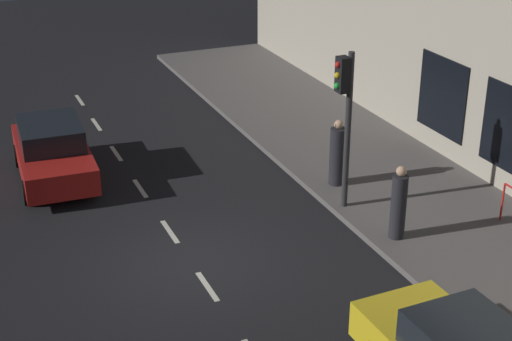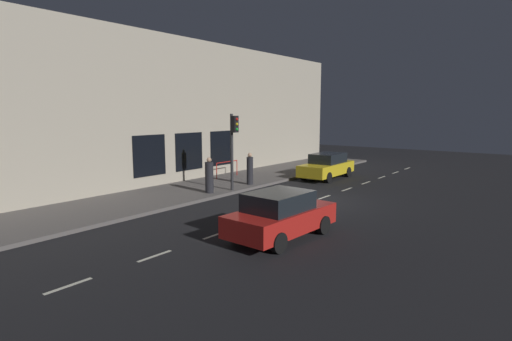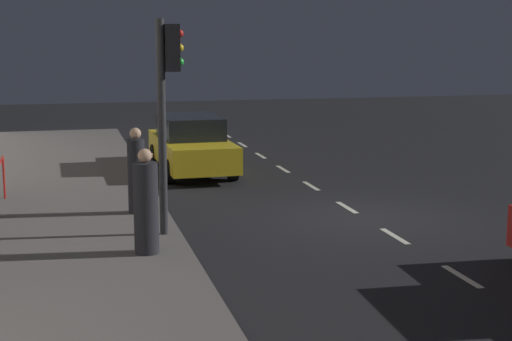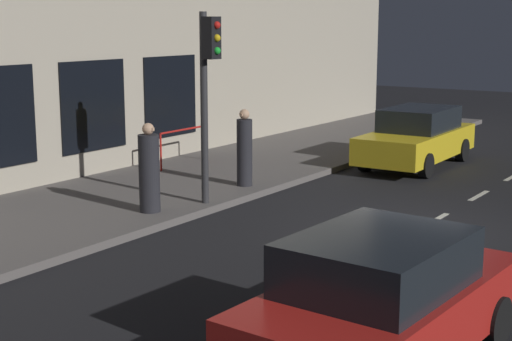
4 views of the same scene
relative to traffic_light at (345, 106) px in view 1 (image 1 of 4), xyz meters
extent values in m
plane|color=black|center=(-4.22, -0.93, -2.79)|extent=(60.00, 60.00, 0.00)
cube|color=#5B5654|center=(2.03, -0.93, -2.72)|extent=(4.50, 32.00, 0.15)
cube|color=black|center=(4.25, -0.93, -0.94)|extent=(0.04, 2.11, 2.20)
cube|color=black|center=(4.25, 1.96, -0.94)|extent=(0.04, 2.11, 2.20)
cube|color=beige|center=(-4.22, -1.93, -2.79)|extent=(0.12, 1.20, 0.01)
cube|color=beige|center=(-4.22, 0.67, -2.79)|extent=(0.12, 1.20, 0.01)
cube|color=beige|center=(-4.22, 3.27, -2.79)|extent=(0.12, 1.20, 0.01)
cube|color=beige|center=(-4.22, 5.87, -2.79)|extent=(0.12, 1.20, 0.01)
cube|color=beige|center=(-4.22, 8.47, -2.79)|extent=(0.12, 1.20, 0.01)
cube|color=beige|center=(-4.22, 11.07, -2.79)|extent=(0.12, 1.20, 0.01)
cylinder|color=#2D2D30|center=(0.10, 0.00, -0.68)|extent=(0.15, 0.15, 3.93)
cube|color=black|center=(-0.10, 0.00, 0.77)|extent=(0.26, 0.32, 0.84)
sphere|color=red|center=(-0.24, 0.00, 1.02)|extent=(0.15, 0.15, 0.15)
sphere|color=gold|center=(-0.24, 0.00, 0.77)|extent=(0.15, 0.15, 0.15)
sphere|color=green|center=(-0.24, 0.00, 0.52)|extent=(0.15, 0.15, 0.15)
cube|color=red|center=(-6.16, 4.75, -2.16)|extent=(2.01, 4.18, 0.70)
cube|color=black|center=(-6.16, 4.91, -1.51)|extent=(1.70, 2.21, 0.60)
cylinder|color=black|center=(-5.38, 3.44, -2.47)|extent=(0.25, 0.65, 0.64)
cylinder|color=black|center=(-7.07, 3.52, -2.47)|extent=(0.25, 0.65, 0.64)
cylinder|color=black|center=(-5.26, 5.97, -2.47)|extent=(0.25, 0.65, 0.64)
cylinder|color=black|center=(-6.94, 6.06, -2.47)|extent=(0.25, 0.65, 0.64)
cylinder|color=black|center=(-0.79, -5.70, -2.47)|extent=(0.23, 0.64, 0.64)
cylinder|color=#232328|center=(0.42, -1.89, -1.87)|extent=(0.38, 0.38, 1.54)
sphere|color=tan|center=(0.42, -1.89, -0.99)|extent=(0.23, 0.23, 0.23)
cube|color=tan|center=(0.42, -1.77, -0.99)|extent=(0.07, 0.05, 0.07)
cylinder|color=#232328|center=(0.55, 1.22, -1.87)|extent=(0.46, 0.46, 1.55)
sphere|color=tan|center=(0.55, 1.22, -0.98)|extent=(0.23, 0.23, 0.23)
cube|color=tan|center=(0.44, 1.21, -0.98)|extent=(0.05, 0.07, 0.07)
cylinder|color=red|center=(3.19, -2.14, -2.17)|extent=(0.05, 0.05, 0.95)
camera|label=1|loc=(-8.79, -15.12, 6.11)|focal=54.86mm
camera|label=2|loc=(-13.51, 15.72, 1.39)|focal=28.55mm
camera|label=3|loc=(1.84, 14.10, 1.00)|focal=54.93mm
camera|label=4|loc=(-9.66, 12.49, 1.11)|focal=54.42mm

